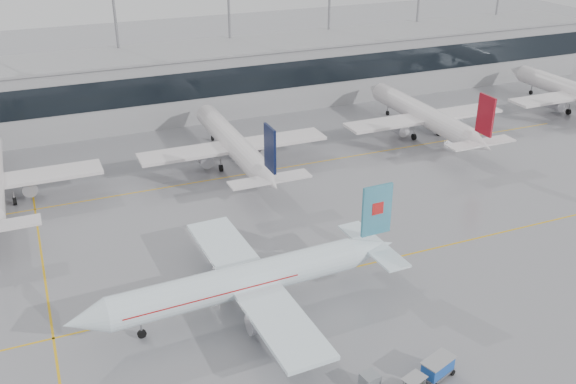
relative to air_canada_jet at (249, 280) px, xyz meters
name	(u,v)px	position (x,y,z in m)	size (l,w,h in m)	color
ground	(329,273)	(10.56, 2.81, -3.55)	(320.00, 320.00, 0.00)	gray
taxi_line_main	(329,273)	(10.56, 2.81, -3.55)	(120.00, 0.25, 0.01)	gold
taxi_line_north	(242,175)	(10.56, 32.81, -3.55)	(120.00, 0.25, 0.01)	gold
taxi_line_cross	(43,263)	(-19.44, 17.81, -3.55)	(0.25, 60.00, 0.01)	gold
terminal	(186,83)	(10.56, 64.81, 2.45)	(180.00, 15.00, 12.00)	gray
terminal_glass	(196,85)	(10.56, 57.26, 3.95)	(180.00, 0.20, 5.00)	black
terminal_roof	(184,50)	(10.56, 64.81, 8.65)	(182.00, 16.00, 0.40)	gray
light_masts	(176,38)	(10.56, 70.81, 9.79)	(156.40, 1.00, 22.60)	gray
air_canada_jet	(249,280)	(0.00, 0.00, 0.00)	(35.92, 28.57, 11.22)	white
parked_jet_c	(234,144)	(10.56, 36.50, 0.16)	(29.64, 36.96, 11.72)	silver
parked_jet_d	(424,116)	(45.56, 36.50, 0.16)	(29.64, 36.96, 11.72)	silver
baggage_cart	(438,367)	(11.97, -16.34, -2.39)	(3.60, 2.70, 1.99)	gray
gse_unit	(370,381)	(5.69, -15.19, -2.82)	(1.47, 1.37, 1.47)	gray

